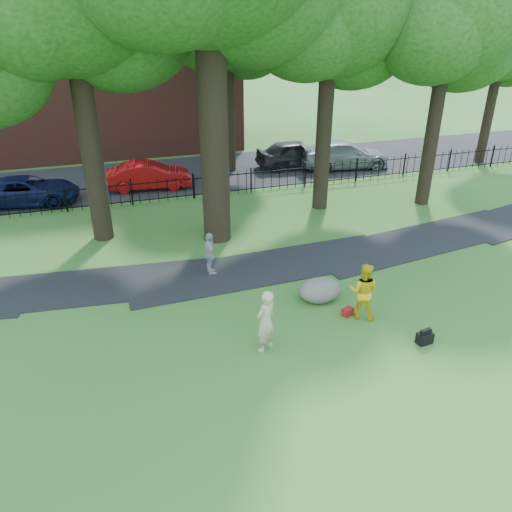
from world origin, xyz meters
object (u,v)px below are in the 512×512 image
object	(u,v)px
boulder	(320,289)
red_sedan	(149,175)
woman	(266,321)
man	(363,291)

from	to	relation	value
boulder	red_sedan	bearing A→B (deg)	107.00
red_sedan	woman	bearing A→B (deg)	-168.95
woman	red_sedan	bearing A→B (deg)	-114.51
boulder	red_sedan	distance (m)	13.50
woman	red_sedan	world-z (taller)	woman
woman	boulder	bearing A→B (deg)	-171.98
boulder	red_sedan	xyz separation A→B (m)	(-3.94, 12.90, 0.30)
woman	man	world-z (taller)	woman
man	boulder	xyz separation A→B (m)	(-0.81, 1.32, -0.51)
man	red_sedan	world-z (taller)	man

